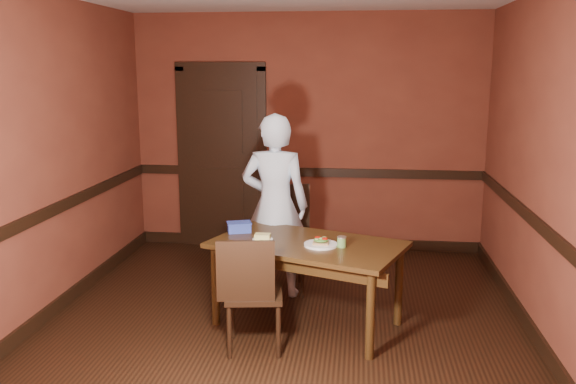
% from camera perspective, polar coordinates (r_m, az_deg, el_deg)
% --- Properties ---
extents(floor, '(4.00, 4.50, 0.01)m').
position_cam_1_polar(floor, '(5.18, -0.47, -12.25)').
color(floor, black).
rests_on(floor, ground).
extents(wall_back, '(4.00, 0.02, 2.70)m').
position_cam_1_polar(wall_back, '(7.01, 1.84, 5.51)').
color(wall_back, brown).
rests_on(wall_back, ground).
extents(wall_front, '(4.00, 0.02, 2.70)m').
position_cam_1_polar(wall_front, '(2.63, -6.72, -4.93)').
color(wall_front, brown).
rests_on(wall_front, ground).
extents(wall_left, '(0.02, 4.50, 2.70)m').
position_cam_1_polar(wall_left, '(5.42, -22.00, 2.87)').
color(wall_left, brown).
rests_on(wall_left, ground).
extents(wall_right, '(0.02, 4.50, 2.70)m').
position_cam_1_polar(wall_right, '(4.96, 23.11, 2.04)').
color(wall_right, brown).
rests_on(wall_right, ground).
extents(dado_back, '(4.00, 0.03, 0.10)m').
position_cam_1_polar(dado_back, '(7.06, 1.80, 1.86)').
color(dado_back, black).
rests_on(dado_back, ground).
extents(dado_left, '(0.03, 4.50, 0.10)m').
position_cam_1_polar(dado_left, '(5.49, -21.51, -1.77)').
color(dado_left, black).
rests_on(dado_left, ground).
extents(dado_right, '(0.03, 4.50, 0.10)m').
position_cam_1_polar(dado_right, '(5.04, 22.55, -3.00)').
color(dado_right, black).
rests_on(dado_right, ground).
extents(baseboard_back, '(4.00, 0.03, 0.12)m').
position_cam_1_polar(baseboard_back, '(7.25, 1.76, -4.69)').
color(baseboard_back, black).
rests_on(baseboard_back, ground).
extents(baseboard_left, '(0.03, 4.50, 0.12)m').
position_cam_1_polar(baseboard_left, '(5.73, -20.88, -9.97)').
color(baseboard_left, black).
rests_on(baseboard_left, ground).
extents(baseboard_right, '(0.03, 4.50, 0.12)m').
position_cam_1_polar(baseboard_right, '(5.30, 21.83, -11.83)').
color(baseboard_right, black).
rests_on(baseboard_right, ground).
extents(door, '(1.05, 0.07, 2.20)m').
position_cam_1_polar(door, '(7.17, -6.21, 3.50)').
color(door, black).
rests_on(door, ground).
extents(dining_table, '(1.70, 1.32, 0.70)m').
position_cam_1_polar(dining_table, '(5.05, 1.80, -8.57)').
color(dining_table, '#33200C').
rests_on(dining_table, floor).
extents(chair_far, '(0.53, 0.53, 0.99)m').
position_cam_1_polar(chair_far, '(5.76, -0.77, -4.50)').
color(chair_far, black).
rests_on(chair_far, floor).
extents(chair_near, '(0.47, 0.47, 0.89)m').
position_cam_1_polar(chair_near, '(4.62, -3.18, -9.28)').
color(chair_near, black).
rests_on(chair_near, floor).
extents(person, '(0.63, 0.42, 1.69)m').
position_cam_1_polar(person, '(5.58, -1.23, -1.30)').
color(person, silver).
rests_on(person, floor).
extents(sandwich_plate, '(0.27, 0.27, 0.07)m').
position_cam_1_polar(sandwich_plate, '(4.85, 3.09, -4.82)').
color(sandwich_plate, white).
rests_on(sandwich_plate, dining_table).
extents(sauce_jar, '(0.07, 0.07, 0.09)m').
position_cam_1_polar(sauce_jar, '(4.82, 5.05, -4.65)').
color(sauce_jar, '#619249').
rests_on(sauce_jar, dining_table).
extents(cheese_saucer, '(0.17, 0.17, 0.05)m').
position_cam_1_polar(cheese_saucer, '(5.00, -2.40, -4.29)').
color(cheese_saucer, white).
rests_on(cheese_saucer, dining_table).
extents(food_tub, '(0.24, 0.20, 0.09)m').
position_cam_1_polar(food_tub, '(5.25, -4.60, -3.28)').
color(food_tub, '#344BB8').
rests_on(food_tub, dining_table).
extents(wrapped_veg, '(0.24, 0.14, 0.06)m').
position_cam_1_polar(wrapped_veg, '(4.76, -3.77, -4.98)').
color(wrapped_veg, '#144716').
rests_on(wrapped_veg, dining_table).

